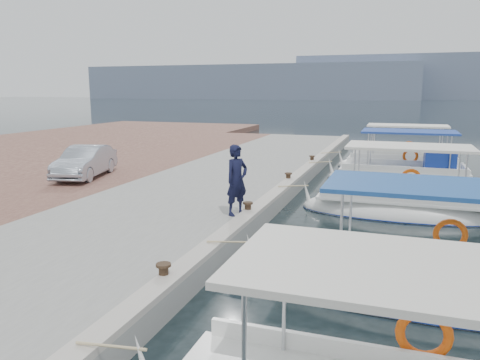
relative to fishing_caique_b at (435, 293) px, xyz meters
name	(u,v)px	position (x,y,z in m)	size (l,w,h in m)	color
ground	(243,248)	(-4.40, 1.59, -0.12)	(400.00, 400.00, 0.00)	black
concrete_quay	(209,191)	(-7.40, 6.59, 0.13)	(6.00, 40.00, 0.50)	gray
quay_curb	(282,188)	(-4.62, 6.59, 0.44)	(0.44, 40.00, 0.12)	#ACA498
cobblestone_strip	(95,182)	(-12.40, 6.59, 0.13)	(4.00, 40.00, 0.50)	brown
distant_hills	(472,80)	(25.21, 203.08, 7.49)	(330.00, 60.00, 18.00)	slate
fishing_caique_b	(435,293)	(0.00, 0.00, 0.00)	(7.63, 2.29, 2.83)	white
fishing_caique_c	(400,211)	(-0.67, 6.32, 0.00)	(6.28, 2.24, 2.83)	white
fishing_caique_d	(405,178)	(-0.50, 12.01, 0.07)	(6.41, 2.40, 2.83)	white
fishing_caique_e	(402,167)	(-0.64, 15.49, 0.00)	(6.34, 2.02, 2.83)	white
mooring_bollards	(248,207)	(-4.75, 3.09, 0.57)	(0.28, 20.28, 0.33)	black
fisherman	(237,180)	(-5.00, 2.86, 1.36)	(0.72, 0.47, 1.97)	black
parked_car	(85,162)	(-12.61, 6.30, 1.00)	(1.31, 3.77, 1.24)	#A3ADBB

